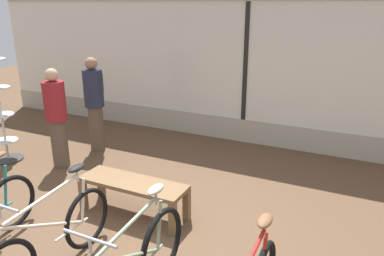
{
  "coord_description": "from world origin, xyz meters",
  "views": [
    {
      "loc": [
        2.1,
        -2.67,
        2.56
      ],
      "look_at": [
        0.0,
        1.68,
        0.95
      ],
      "focal_mm": 35.0,
      "sensor_mm": 36.0,
      "label": 1
    }
  ],
  "objects_px": {
    "display_bench": "(133,187)",
    "accessory_rack": "(2,118)",
    "bicycle_center_left": "(52,240)",
    "customer_near_rack": "(95,101)",
    "customer_by_window": "(56,117)"
  },
  "relations": [
    {
      "from": "bicycle_center_left",
      "to": "accessory_rack",
      "type": "height_order",
      "value": "accessory_rack"
    },
    {
      "from": "customer_near_rack",
      "to": "customer_by_window",
      "type": "xyz_separation_m",
      "value": [
        -0.06,
        -0.86,
        -0.06
      ]
    },
    {
      "from": "accessory_rack",
      "to": "display_bench",
      "type": "relative_size",
      "value": 1.3
    },
    {
      "from": "accessory_rack",
      "to": "display_bench",
      "type": "height_order",
      "value": "accessory_rack"
    },
    {
      "from": "accessory_rack",
      "to": "customer_near_rack",
      "type": "relative_size",
      "value": 1.08
    },
    {
      "from": "display_bench",
      "to": "customer_near_rack",
      "type": "bearing_deg",
      "value": 139.65
    },
    {
      "from": "customer_by_window",
      "to": "customer_near_rack",
      "type": "bearing_deg",
      "value": 86.16
    },
    {
      "from": "display_bench",
      "to": "customer_by_window",
      "type": "height_order",
      "value": "customer_by_window"
    },
    {
      "from": "bicycle_center_left",
      "to": "customer_near_rack",
      "type": "relative_size",
      "value": 1.01
    },
    {
      "from": "accessory_rack",
      "to": "customer_near_rack",
      "type": "height_order",
      "value": "accessory_rack"
    },
    {
      "from": "customer_by_window",
      "to": "bicycle_center_left",
      "type": "bearing_deg",
      "value": -47.13
    },
    {
      "from": "display_bench",
      "to": "customer_by_window",
      "type": "relative_size",
      "value": 0.86
    },
    {
      "from": "bicycle_center_left",
      "to": "customer_by_window",
      "type": "relative_size",
      "value": 1.05
    },
    {
      "from": "display_bench",
      "to": "accessory_rack",
      "type": "bearing_deg",
      "value": 169.94
    },
    {
      "from": "accessory_rack",
      "to": "display_bench",
      "type": "distance_m",
      "value": 3.02
    }
  ]
}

